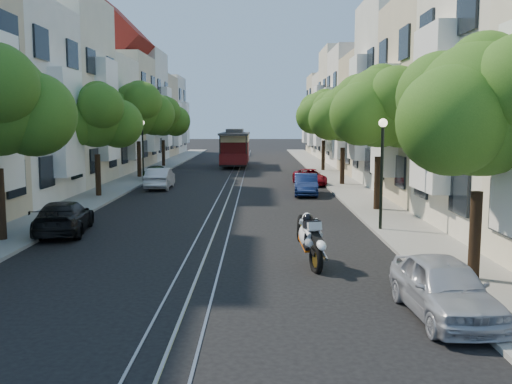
{
  "coord_description": "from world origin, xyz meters",
  "views": [
    {
      "loc": [
        1.63,
        -17.34,
        4.13
      ],
      "look_at": [
        1.57,
        6.04,
        1.28
      ],
      "focal_mm": 40.0,
      "sensor_mm": 36.0,
      "label": 1
    }
  ],
  "objects_px": {
    "lamp_west": "(143,141)",
    "parked_car_w_far": "(157,173)",
    "parked_car_e_mid": "(306,184)",
    "parked_car_w_mid": "(160,178)",
    "tree_e_c": "(344,115)",
    "tree_w_d": "(163,117)",
    "sportbike_rider": "(309,237)",
    "cable_car": "(235,146)",
    "tree_e_b": "(381,109)",
    "tree_e_d": "(325,114)",
    "tree_w_b": "(97,118)",
    "tree_e_a": "(484,112)",
    "parked_car_e_near": "(444,288)",
    "parked_car_w_near": "(64,217)",
    "lamp_east": "(382,157)",
    "tree_w_c": "(139,110)",
    "parked_car_e_far": "(310,177)"
  },
  "relations": [
    {
      "from": "sportbike_rider",
      "to": "parked_car_w_near",
      "type": "relative_size",
      "value": 0.55
    },
    {
      "from": "lamp_west",
      "to": "parked_car_w_far",
      "type": "distance_m",
      "value": 2.69
    },
    {
      "from": "lamp_east",
      "to": "parked_car_e_near",
      "type": "xyz_separation_m",
      "value": [
        -0.7,
        -9.57,
        -2.2
      ]
    },
    {
      "from": "tree_e_c",
      "to": "cable_car",
      "type": "bearing_deg",
      "value": 115.32
    },
    {
      "from": "cable_car",
      "to": "parked_car_w_near",
      "type": "xyz_separation_m",
      "value": [
        -5.1,
        -32.77,
        -1.3
      ]
    },
    {
      "from": "tree_e_c",
      "to": "lamp_east",
      "type": "distance_m",
      "value": 16.1
    },
    {
      "from": "tree_e_d",
      "to": "parked_car_e_near",
      "type": "bearing_deg",
      "value": -92.6
    },
    {
      "from": "tree_w_b",
      "to": "parked_car_w_mid",
      "type": "height_order",
      "value": "tree_w_b"
    },
    {
      "from": "tree_w_b",
      "to": "parked_car_e_mid",
      "type": "bearing_deg",
      "value": 5.42
    },
    {
      "from": "tree_e_c",
      "to": "parked_car_w_mid",
      "type": "bearing_deg",
      "value": -171.68
    },
    {
      "from": "parked_car_w_near",
      "to": "parked_car_w_far",
      "type": "xyz_separation_m",
      "value": [
        0.0,
        19.65,
        -0.04
      ]
    },
    {
      "from": "sportbike_rider",
      "to": "parked_car_w_near",
      "type": "bearing_deg",
      "value": 137.8
    },
    {
      "from": "tree_e_d",
      "to": "sportbike_rider",
      "type": "relative_size",
      "value": 2.96
    },
    {
      "from": "tree_w_b",
      "to": "tree_w_d",
      "type": "xyz_separation_m",
      "value": [
        0.0,
        22.0,
        0.2
      ]
    },
    {
      "from": "cable_car",
      "to": "lamp_west",
      "type": "bearing_deg",
      "value": -111.65
    },
    {
      "from": "tree_e_d",
      "to": "parked_car_e_far",
      "type": "height_order",
      "value": "tree_e_d"
    },
    {
      "from": "lamp_west",
      "to": "tree_e_b",
      "type": "bearing_deg",
      "value": -43.85
    },
    {
      "from": "tree_e_d",
      "to": "parked_car_w_near",
      "type": "bearing_deg",
      "value": -115.16
    },
    {
      "from": "tree_e_b",
      "to": "parked_car_e_mid",
      "type": "relative_size",
      "value": 1.81
    },
    {
      "from": "tree_e_c",
      "to": "tree_w_d",
      "type": "distance_m",
      "value": 21.53
    },
    {
      "from": "tree_w_b",
      "to": "parked_car_e_near",
      "type": "relative_size",
      "value": 1.65
    },
    {
      "from": "tree_e_d",
      "to": "tree_e_c",
      "type": "bearing_deg",
      "value": -90.0
    },
    {
      "from": "parked_car_w_near",
      "to": "tree_e_a",
      "type": "bearing_deg",
      "value": 145.05
    },
    {
      "from": "parked_car_e_mid",
      "to": "parked_car_w_mid",
      "type": "relative_size",
      "value": 0.93
    },
    {
      "from": "tree_e_c",
      "to": "lamp_east",
      "type": "height_order",
      "value": "tree_e_c"
    },
    {
      "from": "tree_e_d",
      "to": "cable_car",
      "type": "relative_size",
      "value": 0.81
    },
    {
      "from": "cable_car",
      "to": "parked_car_e_far",
      "type": "distance_m",
      "value": 16.98
    },
    {
      "from": "parked_car_e_mid",
      "to": "parked_car_w_mid",
      "type": "bearing_deg",
      "value": 163.8
    },
    {
      "from": "parked_car_e_mid",
      "to": "parked_car_w_near",
      "type": "distance_m",
      "value": 15.22
    },
    {
      "from": "tree_e_a",
      "to": "tree_e_c",
      "type": "bearing_deg",
      "value": 90.0
    },
    {
      "from": "parked_car_w_far",
      "to": "cable_car",
      "type": "bearing_deg",
      "value": -106.96
    },
    {
      "from": "tree_e_d",
      "to": "tree_w_d",
      "type": "bearing_deg",
      "value": 160.85
    },
    {
      "from": "cable_car",
      "to": "parked_car_w_mid",
      "type": "relative_size",
      "value": 2.11
    },
    {
      "from": "parked_car_e_mid",
      "to": "parked_car_w_far",
      "type": "relative_size",
      "value": 1.09
    },
    {
      "from": "parked_car_w_mid",
      "to": "parked_car_w_far",
      "type": "distance_m",
      "value": 5.12
    },
    {
      "from": "tree_e_a",
      "to": "cable_car",
      "type": "xyz_separation_m",
      "value": [
        -7.76,
        39.4,
        -2.49
      ]
    },
    {
      "from": "tree_e_c",
      "to": "lamp_west",
      "type": "relative_size",
      "value": 1.57
    },
    {
      "from": "lamp_west",
      "to": "sportbike_rider",
      "type": "xyz_separation_m",
      "value": [
        9.42,
        -23.28,
        -1.98
      ]
    },
    {
      "from": "tree_w_c",
      "to": "sportbike_rider",
      "type": "xyz_separation_m",
      "value": [
        10.26,
        -26.25,
        -4.2
      ]
    },
    {
      "from": "tree_e_c",
      "to": "parked_car_w_far",
      "type": "relative_size",
      "value": 1.93
    },
    {
      "from": "parked_car_e_near",
      "to": "parked_car_w_far",
      "type": "xyz_separation_m",
      "value": [
        -11.2,
        28.82,
        -0.07
      ]
    },
    {
      "from": "sportbike_rider",
      "to": "cable_car",
      "type": "bearing_deg",
      "value": 82.53
    },
    {
      "from": "lamp_west",
      "to": "parked_car_w_far",
      "type": "relative_size",
      "value": 1.23
    },
    {
      "from": "tree_e_b",
      "to": "cable_car",
      "type": "height_order",
      "value": "tree_e_b"
    },
    {
      "from": "parked_car_w_mid",
      "to": "tree_e_a",
      "type": "bearing_deg",
      "value": 118.13
    },
    {
      "from": "sportbike_rider",
      "to": "parked_car_e_mid",
      "type": "distance_m",
      "value": 16.4
    },
    {
      "from": "tree_e_a",
      "to": "cable_car",
      "type": "height_order",
      "value": "tree_e_a"
    },
    {
      "from": "parked_car_e_near",
      "to": "cable_car",
      "type": "bearing_deg",
      "value": 95.2
    },
    {
      "from": "tree_e_b",
      "to": "lamp_west",
      "type": "xyz_separation_m",
      "value": [
        -13.56,
        13.02,
        -1.89
      ]
    },
    {
      "from": "tree_w_b",
      "to": "tree_w_c",
      "type": "distance_m",
      "value": 11.02
    }
  ]
}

